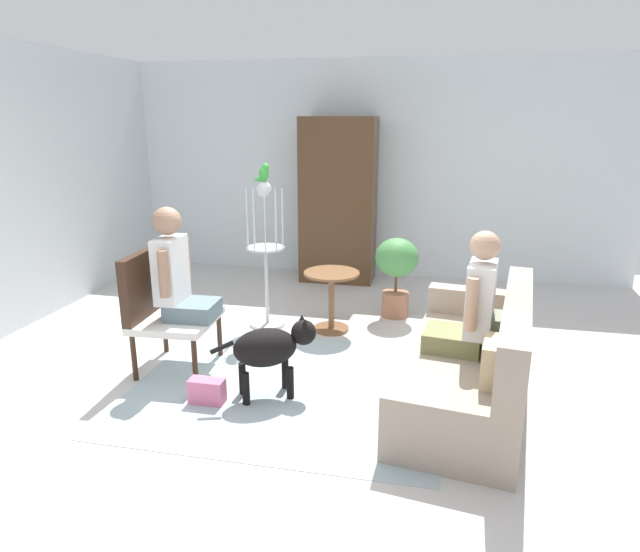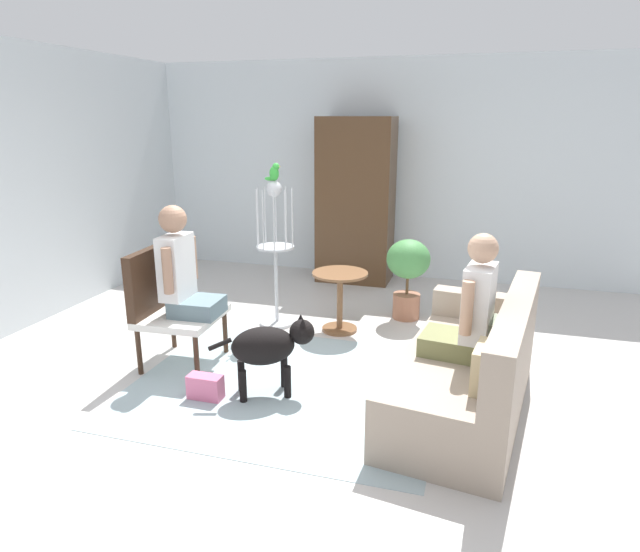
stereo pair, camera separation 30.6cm
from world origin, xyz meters
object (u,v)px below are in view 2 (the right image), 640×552
Objects in this scene: armoire_cabinet at (356,201)px; handbag at (205,387)px; person_on_armchair at (182,270)px; armchair at (166,299)px; dog at (269,346)px; bird_cage_stand at (276,257)px; couch at (471,372)px; potted_plant at (408,269)px; parrot at (274,173)px; person_on_couch at (470,308)px; round_end_table at (340,294)px.

armoire_cabinet is 3.62m from handbag.
person_on_armchair is 1.02m from handbag.
armchair is 1.12m from dog.
dog is (0.89, -0.32, -0.44)m from person_on_armchair.
dog is 0.50× the size of bird_cage_stand.
couch is 2.21× the size of potted_plant.
bird_cage_stand is 8.58× the size of parrot.
parrot is at bearing 147.02° from couch.
armoire_cabinet is at bearing 116.85° from couch.
parrot is at bearing 91.26° from handbag.
person_on_couch is (2.51, -0.18, 0.23)m from armchair.
person_on_armchair reaches higher than person_on_couch.
armchair is at bearing -177.25° from person_on_armchair.
bird_cage_stand is at bearing 146.11° from person_on_couch.
bird_cage_stand is 0.84m from parrot.
bird_cage_stand is 1.39m from potted_plant.
armchair is 2.52m from person_on_couch.
person_on_couch is 3.32× the size of handbag.
parrot reaches higher than person_on_armchair.
armoire_cabinet is (0.40, 1.83, -0.52)m from parrot.
person_on_armchair is at bearing -110.01° from bird_cage_stand.
parrot reaches higher than couch.
handbag is at bearing -169.69° from person_on_couch.
armoire_cabinet is at bearing 84.10° from handbag.
person_on_couch is 2.35m from person_on_armchair.
couch is 0.91× the size of armoire_cabinet.
person_on_armchair is 1.08× the size of potted_plant.
person_on_couch reaches higher than round_end_table.
parrot is at bearing 62.68° from armchair.
couch is 1.28× the size of bird_cage_stand.
armoire_cabinet is (0.40, 1.83, 0.32)m from bird_cage_stand.
parrot reaches higher than armchair.
bird_cage_stand is at bearing 180.00° from parrot.
couch is at bearing -63.15° from armoire_cabinet.
round_end_table is at bearing 0.39° from bird_cage_stand.
armoire_cabinet reaches higher than bird_cage_stand.
couch is 1.83m from round_end_table.
parrot is at bearing -156.12° from potted_plant.
dog is (1.06, -0.31, -0.17)m from armchair.
bird_cage_stand reaches higher than dog.
armoire_cabinet reaches higher than person_on_couch.
armchair is 0.32m from person_on_armchair.
potted_plant is (-0.71, 1.83, 0.23)m from couch.
parrot is (0.01, 0.00, 0.84)m from bird_cage_stand.
person_on_armchair is at bearing -133.90° from round_end_table.
armoire_cabinet is (-0.86, 1.28, 0.50)m from potted_plant.
round_end_table is (-1.30, 1.28, 0.07)m from couch.
parrot reaches higher than person_on_couch.
person_on_couch reaches higher than potted_plant.
person_on_armchair is 0.44× the size of armoire_cabinet.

